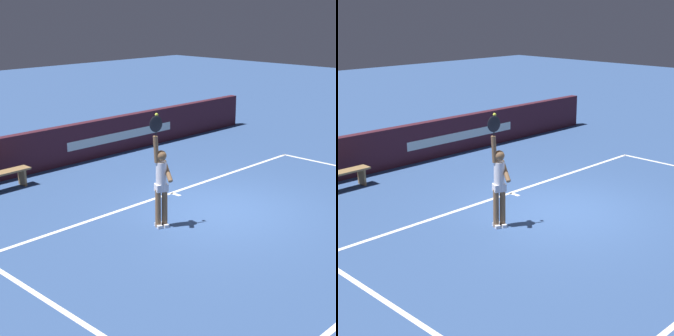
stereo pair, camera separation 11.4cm
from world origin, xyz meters
TOP-DOWN VIEW (x-y plane):
  - ground_plane at (0.00, 0.00)m, footprint 60.00×60.00m
  - court_lines at (0.00, -1.22)m, footprint 10.53×6.04m
  - back_wall at (0.00, 5.81)m, footprint 15.58×0.27m
  - tennis_player at (-1.73, 0.35)m, footprint 0.46×0.47m
  - tennis_ball at (-1.76, 0.45)m, footprint 0.07×0.07m
  - courtside_bench_near at (-2.86, 4.98)m, footprint 1.53×0.39m

SIDE VIEW (x-z plane):
  - ground_plane at x=0.00m, z-range 0.00..0.00m
  - court_lines at x=0.00m, z-range 0.00..0.00m
  - courtside_bench_near at x=-2.86m, z-range 0.13..0.61m
  - back_wall at x=0.00m, z-range 0.00..1.17m
  - tennis_player at x=-1.73m, z-range -0.21..2.22m
  - tennis_ball at x=-1.76m, z-range 2.39..2.46m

